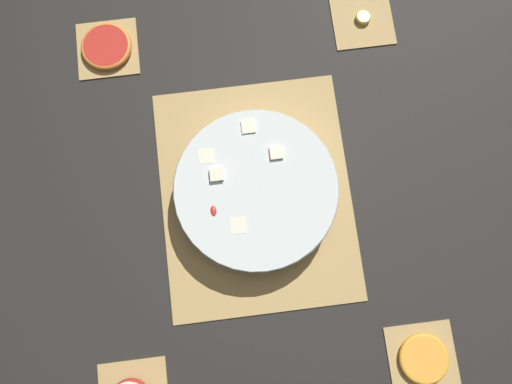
{
  "coord_description": "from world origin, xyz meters",
  "views": [
    {
      "loc": [
        -0.17,
        0.02,
        0.95
      ],
      "look_at": [
        0.0,
        0.0,
        0.03
      ],
      "focal_mm": 35.0,
      "sensor_mm": 36.0,
      "label": 1
    }
  ],
  "objects_px": {
    "grapefruit_slice": "(106,46)",
    "fruit_salad_bowl": "(256,191)",
    "orange_slice_whole": "(424,359)",
    "banana_coin_single": "(363,17)"
  },
  "relations": [
    {
      "from": "orange_slice_whole",
      "to": "grapefruit_slice",
      "type": "bearing_deg",
      "value": 37.94
    },
    {
      "from": "banana_coin_single",
      "to": "grapefruit_slice",
      "type": "xyz_separation_m",
      "value": [
        -0.0,
        0.53,
        0.0
      ]
    },
    {
      "from": "fruit_salad_bowl",
      "to": "orange_slice_whole",
      "type": "relative_size",
      "value": 3.35
    },
    {
      "from": "fruit_salad_bowl",
      "to": "grapefruit_slice",
      "type": "bearing_deg",
      "value": 37.92
    },
    {
      "from": "fruit_salad_bowl",
      "to": "banana_coin_single",
      "type": "bearing_deg",
      "value": -38.01
    },
    {
      "from": "fruit_salad_bowl",
      "to": "banana_coin_single",
      "type": "distance_m",
      "value": 0.43
    },
    {
      "from": "orange_slice_whole",
      "to": "grapefruit_slice",
      "type": "height_order",
      "value": "grapefruit_slice"
    },
    {
      "from": "grapefruit_slice",
      "to": "fruit_salad_bowl",
      "type": "bearing_deg",
      "value": -142.08
    },
    {
      "from": "fruit_salad_bowl",
      "to": "orange_slice_whole",
      "type": "distance_m",
      "value": 0.43
    },
    {
      "from": "fruit_salad_bowl",
      "to": "orange_slice_whole",
      "type": "bearing_deg",
      "value": -142.03
    }
  ]
}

